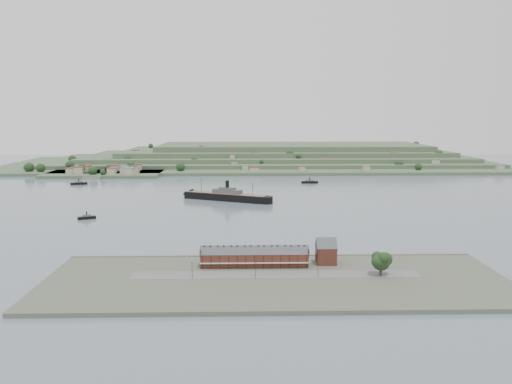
{
  "coord_description": "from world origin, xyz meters",
  "views": [
    {
      "loc": [
        -15.07,
        -415.61,
        78.95
      ],
      "look_at": [
        -4.53,
        30.0,
        9.92
      ],
      "focal_mm": 35.0,
      "sensor_mm": 36.0,
      "label": 1
    }
  ],
  "objects_px": {
    "gabled_building": "(326,252)",
    "tugboat": "(87,217)",
    "terrace_row": "(254,257)",
    "fig_tree": "(382,261)",
    "steamship": "(223,196)"
  },
  "relations": [
    {
      "from": "terrace_row",
      "to": "fig_tree",
      "type": "bearing_deg",
      "value": -15.13
    },
    {
      "from": "gabled_building",
      "to": "steamship",
      "type": "distance_m",
      "value": 217.05
    },
    {
      "from": "terrace_row",
      "to": "gabled_building",
      "type": "xyz_separation_m",
      "value": [
        37.5,
        4.02,
        1.34
      ]
    },
    {
      "from": "tugboat",
      "to": "steamship",
      "type": "bearing_deg",
      "value": 39.2
    },
    {
      "from": "gabled_building",
      "to": "fig_tree",
      "type": "distance_m",
      "value": 31.36
    },
    {
      "from": "terrace_row",
      "to": "gabled_building",
      "type": "relative_size",
      "value": 3.95
    },
    {
      "from": "terrace_row",
      "to": "steamship",
      "type": "xyz_separation_m",
      "value": [
        -24.59,
        211.97,
        -2.67
      ]
    },
    {
      "from": "steamship",
      "to": "fig_tree",
      "type": "height_order",
      "value": "steamship"
    },
    {
      "from": "steamship",
      "to": "fig_tree",
      "type": "xyz_separation_m",
      "value": [
        85.74,
        -228.5,
        5.19
      ]
    },
    {
      "from": "gabled_building",
      "to": "steamship",
      "type": "relative_size",
      "value": 0.16
    },
    {
      "from": "gabled_building",
      "to": "fig_tree",
      "type": "bearing_deg",
      "value": -40.99
    },
    {
      "from": "gabled_building",
      "to": "tugboat",
      "type": "xyz_separation_m",
      "value": [
        -163.37,
        125.33,
        -6.72
      ]
    },
    {
      "from": "gabled_building",
      "to": "fig_tree",
      "type": "relative_size",
      "value": 1.17
    },
    {
      "from": "gabled_building",
      "to": "tugboat",
      "type": "bearing_deg",
      "value": 142.51
    },
    {
      "from": "terrace_row",
      "to": "gabled_building",
      "type": "distance_m",
      "value": 37.74
    }
  ]
}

